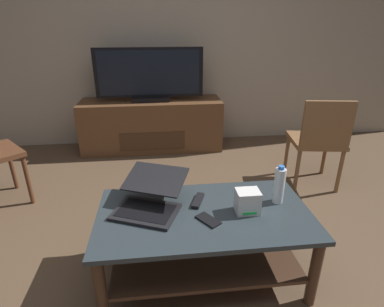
{
  "coord_description": "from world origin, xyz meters",
  "views": [
    {
      "loc": [
        -0.21,
        -1.41,
        1.44
      ],
      "look_at": [
        0.01,
        0.53,
        0.6
      ],
      "focal_mm": 28.62,
      "sensor_mm": 36.0,
      "label": 1
    }
  ],
  "objects_px": {
    "coffee_table": "(204,232)",
    "dining_chair": "(319,138)",
    "laptop": "(150,198)",
    "router_box": "(247,201)",
    "cell_phone": "(208,220)",
    "media_cabinet": "(152,125)",
    "water_bottle_near": "(279,185)",
    "television": "(149,76)",
    "tv_remote": "(197,201)"
  },
  "relations": [
    {
      "from": "laptop",
      "to": "dining_chair",
      "type": "bearing_deg",
      "value": 30.97
    },
    {
      "from": "dining_chair",
      "to": "tv_remote",
      "type": "relative_size",
      "value": 5.34
    },
    {
      "from": "laptop",
      "to": "router_box",
      "type": "distance_m",
      "value": 0.56
    },
    {
      "from": "dining_chair",
      "to": "water_bottle_near",
      "type": "distance_m",
      "value": 1.19
    },
    {
      "from": "coffee_table",
      "to": "cell_phone",
      "type": "height_order",
      "value": "cell_phone"
    },
    {
      "from": "coffee_table",
      "to": "television",
      "type": "height_order",
      "value": "television"
    },
    {
      "from": "laptop",
      "to": "cell_phone",
      "type": "xyz_separation_m",
      "value": [
        0.31,
        -0.17,
        -0.06
      ]
    },
    {
      "from": "water_bottle_near",
      "to": "tv_remote",
      "type": "xyz_separation_m",
      "value": [
        -0.48,
        0.05,
        -0.1
      ]
    },
    {
      "from": "television",
      "to": "router_box",
      "type": "xyz_separation_m",
      "value": [
        0.55,
        -2.13,
        -0.36
      ]
    },
    {
      "from": "television",
      "to": "cell_phone",
      "type": "xyz_separation_m",
      "value": [
        0.32,
        -2.19,
        -0.43
      ]
    },
    {
      "from": "coffee_table",
      "to": "cell_phone",
      "type": "xyz_separation_m",
      "value": [
        0.01,
        -0.08,
        0.14
      ]
    },
    {
      "from": "router_box",
      "to": "cell_phone",
      "type": "xyz_separation_m",
      "value": [
        -0.23,
        -0.06,
        -0.06
      ]
    },
    {
      "from": "coffee_table",
      "to": "water_bottle_near",
      "type": "relative_size",
      "value": 5.08
    },
    {
      "from": "coffee_table",
      "to": "tv_remote",
      "type": "height_order",
      "value": "tv_remote"
    },
    {
      "from": "laptop",
      "to": "tv_remote",
      "type": "height_order",
      "value": "laptop"
    },
    {
      "from": "media_cabinet",
      "to": "router_box",
      "type": "xyz_separation_m",
      "value": [
        0.55,
        -2.15,
        0.22
      ]
    },
    {
      "from": "television",
      "to": "tv_remote",
      "type": "distance_m",
      "value": 2.06
    },
    {
      "from": "water_bottle_near",
      "to": "cell_phone",
      "type": "xyz_separation_m",
      "value": [
        -0.44,
        -0.14,
        -0.11
      ]
    },
    {
      "from": "media_cabinet",
      "to": "tv_remote",
      "type": "xyz_separation_m",
      "value": [
        0.29,
        -2.02,
        0.16
      ]
    },
    {
      "from": "water_bottle_near",
      "to": "coffee_table",
      "type": "bearing_deg",
      "value": -172.33
    },
    {
      "from": "coffee_table",
      "to": "dining_chair",
      "type": "relative_size",
      "value": 1.41
    },
    {
      "from": "dining_chair",
      "to": "cell_phone",
      "type": "relative_size",
      "value": 6.1
    },
    {
      "from": "laptop",
      "to": "tv_remote",
      "type": "bearing_deg",
      "value": 4.87
    },
    {
      "from": "dining_chair",
      "to": "laptop",
      "type": "bearing_deg",
      "value": -149.03
    },
    {
      "from": "coffee_table",
      "to": "television",
      "type": "distance_m",
      "value": 2.21
    },
    {
      "from": "laptop",
      "to": "water_bottle_near",
      "type": "xyz_separation_m",
      "value": [
        0.76,
        -0.03,
        0.05
      ]
    },
    {
      "from": "water_bottle_near",
      "to": "tv_remote",
      "type": "height_order",
      "value": "water_bottle_near"
    },
    {
      "from": "television",
      "to": "router_box",
      "type": "distance_m",
      "value": 2.23
    },
    {
      "from": "coffee_table",
      "to": "dining_chair",
      "type": "bearing_deg",
      "value": 39.6
    },
    {
      "from": "television",
      "to": "laptop",
      "type": "relative_size",
      "value": 2.39
    },
    {
      "from": "media_cabinet",
      "to": "dining_chair",
      "type": "relative_size",
      "value": 1.93
    },
    {
      "from": "router_box",
      "to": "tv_remote",
      "type": "bearing_deg",
      "value": 153.81
    },
    {
      "from": "media_cabinet",
      "to": "dining_chair",
      "type": "xyz_separation_m",
      "value": [
        1.51,
        -1.14,
        0.19
      ]
    },
    {
      "from": "tv_remote",
      "to": "media_cabinet",
      "type": "bearing_deg",
      "value": 118.8
    },
    {
      "from": "coffee_table",
      "to": "dining_chair",
      "type": "distance_m",
      "value": 1.56
    },
    {
      "from": "television",
      "to": "cell_phone",
      "type": "relative_size",
      "value": 8.69
    },
    {
      "from": "water_bottle_near",
      "to": "tv_remote",
      "type": "relative_size",
      "value": 1.49
    },
    {
      "from": "coffee_table",
      "to": "tv_remote",
      "type": "distance_m",
      "value": 0.19
    },
    {
      "from": "router_box",
      "to": "cell_phone",
      "type": "height_order",
      "value": "router_box"
    },
    {
      "from": "coffee_table",
      "to": "water_bottle_near",
      "type": "xyz_separation_m",
      "value": [
        0.45,
        0.06,
        0.25
      ]
    },
    {
      "from": "media_cabinet",
      "to": "water_bottle_near",
      "type": "bearing_deg",
      "value": -69.72
    },
    {
      "from": "cell_phone",
      "to": "water_bottle_near",
      "type": "bearing_deg",
      "value": -17.43
    },
    {
      "from": "coffee_table",
      "to": "cell_phone",
      "type": "bearing_deg",
      "value": -83.63
    },
    {
      "from": "television",
      "to": "water_bottle_near",
      "type": "xyz_separation_m",
      "value": [
        0.76,
        -2.05,
        -0.32
      ]
    },
    {
      "from": "media_cabinet",
      "to": "water_bottle_near",
      "type": "distance_m",
      "value": 2.22
    },
    {
      "from": "coffee_table",
      "to": "router_box",
      "type": "relative_size",
      "value": 9.06
    },
    {
      "from": "router_box",
      "to": "cell_phone",
      "type": "relative_size",
      "value": 0.95
    },
    {
      "from": "television",
      "to": "cell_phone",
      "type": "height_order",
      "value": "television"
    },
    {
      "from": "media_cabinet",
      "to": "tv_remote",
      "type": "bearing_deg",
      "value": -81.84
    },
    {
      "from": "laptop",
      "to": "router_box",
      "type": "bearing_deg",
      "value": -11.07
    }
  ]
}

